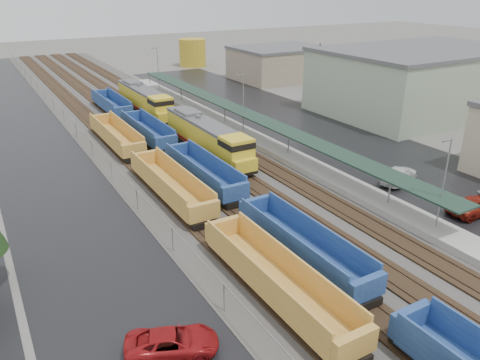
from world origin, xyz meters
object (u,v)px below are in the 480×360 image
object	(u,v)px
well_string_yellow	(276,281)
parked_car_east_c	(399,175)
well_string_blue	(245,204)
locomotive_trail	(145,101)
storage_tank	(193,53)
parked_car_east_b	(475,206)
parked_car_west_c	(172,343)
locomotive_lead	(208,138)

from	to	relation	value
well_string_yellow	parked_car_east_c	xyz separation A→B (m)	(21.12, 9.29, -0.43)
well_string_yellow	well_string_blue	distance (m)	11.34
locomotive_trail	well_string_blue	world-z (taller)	locomotive_trail
storage_tank	parked_car_east_b	distance (m)	83.98
locomotive_trail	parked_car_west_c	xyz separation A→B (m)	(-15.54, -47.76, -1.55)
parked_car_west_c	well_string_blue	bearing A→B (deg)	-22.84
well_string_yellow	parked_car_west_c	bearing A→B (deg)	-170.49
well_string_blue	parked_car_east_c	world-z (taller)	well_string_blue
well_string_yellow	well_string_blue	size ratio (longest dim) A/B	0.90
locomotive_lead	parked_car_east_c	bearing A→B (deg)	-51.00
locomotive_lead	well_string_blue	world-z (taller)	locomotive_lead
locomotive_lead	locomotive_trail	xyz separation A→B (m)	(0.00, 21.00, 0.00)
locomotive_lead	parked_car_east_b	world-z (taller)	locomotive_lead
locomotive_trail	parked_car_east_c	world-z (taller)	locomotive_trail
locomotive_lead	well_string_yellow	xyz separation A→B (m)	(-8.00, -25.50, -1.03)
locomotive_trail	parked_car_east_b	distance (m)	47.37
locomotive_trail	well_string_blue	size ratio (longest dim) A/B	0.20
locomotive_trail	well_string_yellow	size ratio (longest dim) A/B	0.22
parked_car_west_c	parked_car_east_b	bearing A→B (deg)	-63.98
well_string_blue	parked_car_east_c	bearing A→B (deg)	-4.40
well_string_yellow	parked_car_west_c	size ratio (longest dim) A/B	16.75
well_string_blue	parked_car_east_b	bearing A→B (deg)	-28.54
locomotive_lead	parked_car_west_c	bearing A→B (deg)	-120.14
parked_car_west_c	parked_car_east_c	distance (m)	30.55
locomotive_trail	well_string_blue	distance (m)	36.13
storage_tank	parked_car_west_c	size ratio (longest dim) A/B	1.25
parked_car_west_c	well_string_yellow	bearing A→B (deg)	-59.14
parked_car_east_b	parked_car_east_c	bearing A→B (deg)	5.42
well_string_blue	parked_car_east_c	distance (m)	17.18
well_string_blue	parked_car_west_c	size ratio (longest dim) A/B	18.70
storage_tank	parked_car_east_c	xyz separation A→B (m)	(-12.08, -74.94, -2.36)
parked_car_west_c	parked_car_east_c	xyz separation A→B (m)	(28.67, 10.56, 0.09)
well_string_yellow	parked_car_east_c	distance (m)	23.08
locomotive_lead	well_string_blue	size ratio (longest dim) A/B	0.20
locomotive_lead	parked_car_east_b	distance (m)	27.90
locomotive_trail	parked_car_west_c	distance (m)	50.25
well_string_blue	parked_car_east_b	size ratio (longest dim) A/B	17.79
well_string_blue	parked_car_west_c	world-z (taller)	well_string_blue
locomotive_trail	well_string_blue	bearing A→B (deg)	-96.36
locomotive_lead	parked_car_east_b	bearing A→B (deg)	-61.10
locomotive_lead	parked_car_west_c	distance (m)	30.99
parked_car_east_b	locomotive_trail	bearing A→B (deg)	19.55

